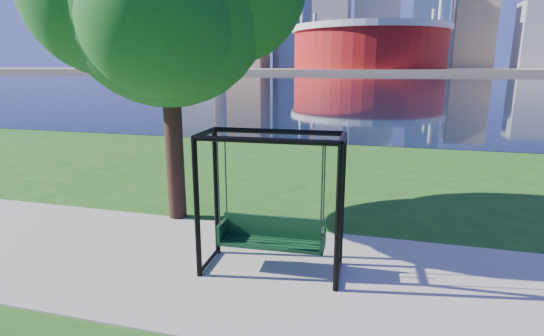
% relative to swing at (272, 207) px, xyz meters
% --- Properties ---
extents(ground, '(900.00, 900.00, 0.00)m').
position_rel_swing_xyz_m(ground, '(-0.40, 0.40, -1.15)').
color(ground, '#1E5114').
rests_on(ground, ground).
extents(path, '(120.00, 4.00, 0.03)m').
position_rel_swing_xyz_m(path, '(-0.40, -0.10, -1.14)').
color(path, '#9E937F').
rests_on(path, ground).
extents(river, '(900.00, 180.00, 0.02)m').
position_rel_swing_xyz_m(river, '(-0.40, 102.40, -1.14)').
color(river, black).
rests_on(river, ground).
extents(far_bank, '(900.00, 228.00, 2.00)m').
position_rel_swing_xyz_m(far_bank, '(-0.40, 306.40, -0.15)').
color(far_bank, '#937F60').
rests_on(far_bank, ground).
extents(stadium, '(83.00, 83.00, 32.00)m').
position_rel_swing_xyz_m(stadium, '(-10.40, 235.40, 13.08)').
color(stadium, maroon).
rests_on(stadium, far_bank).
extents(skyline, '(392.00, 66.00, 96.50)m').
position_rel_swing_xyz_m(skyline, '(-4.67, 319.79, 34.74)').
color(skyline, gray).
rests_on(skyline, far_bank).
extents(swing, '(2.37, 1.12, 2.38)m').
position_rel_swing_xyz_m(swing, '(0.00, 0.00, 0.00)').
color(swing, black).
rests_on(swing, ground).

